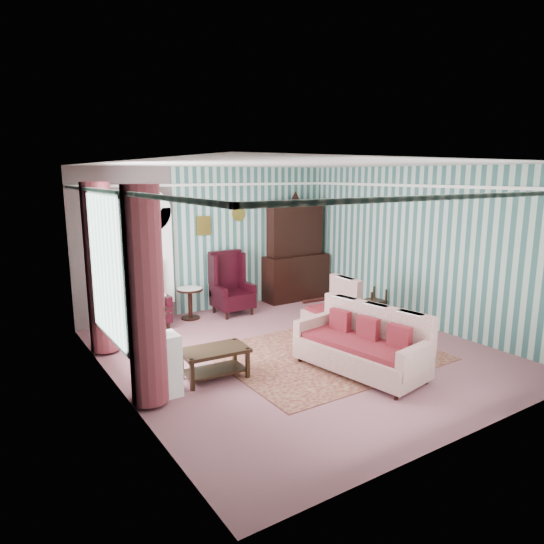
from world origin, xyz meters
TOP-DOWN VIEW (x-y plane):
  - floor at (0.00, 0.00)m, footprint 6.00×6.00m
  - room_shell at (-0.62, 0.18)m, footprint 5.53×6.02m
  - bookcase at (-1.35, 2.84)m, footprint 0.80×0.28m
  - dresser_hutch at (1.90, 2.72)m, footprint 1.50×0.56m
  - wingback_left at (-1.60, 2.45)m, footprint 0.76×0.80m
  - wingback_right at (0.15, 2.45)m, footprint 0.76×0.80m
  - seated_woman at (-1.60, 2.45)m, footprint 0.44×0.40m
  - round_side_table at (-0.70, 2.60)m, footprint 0.50×0.50m
  - nest_table at (2.47, 0.90)m, footprint 0.45×0.38m
  - plant_stand at (-2.40, -0.30)m, footprint 0.55×0.35m
  - rug at (0.30, -0.30)m, footprint 3.20×2.60m
  - sofa at (0.26, -1.11)m, footprint 1.26×2.02m
  - floral_armchair at (0.92, 0.33)m, footprint 0.74×0.86m
  - coffee_table at (-1.56, -0.19)m, footprint 0.94×0.58m
  - potted_plant_a at (-2.43, -0.42)m, footprint 0.48×0.45m
  - potted_plant_b at (-2.33, -0.15)m, footprint 0.30×0.27m
  - potted_plant_c at (-2.48, -0.21)m, footprint 0.26×0.26m

SIDE VIEW (x-z plane):
  - floor at x=0.00m, z-range 0.00..0.00m
  - rug at x=0.30m, z-range 0.00..0.01m
  - coffee_table at x=-1.56m, z-range 0.00..0.43m
  - nest_table at x=2.47m, z-range 0.00..0.54m
  - round_side_table at x=-0.70m, z-range 0.00..0.60m
  - plant_stand at x=-2.40m, z-range 0.00..0.80m
  - sofa at x=0.26m, z-range 0.00..0.96m
  - floral_armchair at x=0.92m, z-range 0.00..1.00m
  - seated_woman at x=-1.60m, z-range 0.00..1.18m
  - wingback_left at x=-1.60m, z-range 0.00..1.25m
  - wingback_right at x=0.15m, z-range 0.00..1.25m
  - potted_plant_a at x=-2.43m, z-range 0.80..1.23m
  - potted_plant_c at x=-2.48m, z-range 0.80..1.23m
  - potted_plant_b at x=-2.33m, z-range 0.80..1.24m
  - bookcase at x=-1.35m, z-range 0.00..2.24m
  - dresser_hutch at x=1.90m, z-range 0.00..2.36m
  - room_shell at x=-0.62m, z-range 0.55..3.46m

